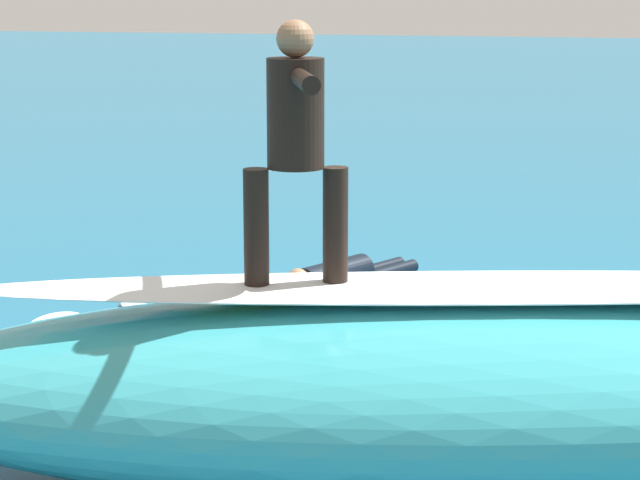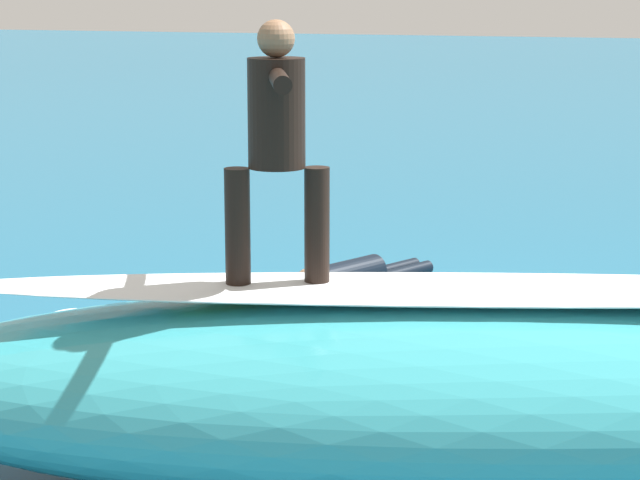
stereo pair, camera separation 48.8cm
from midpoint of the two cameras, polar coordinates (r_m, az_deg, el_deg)
The scene contains 9 objects.
ground_plane at distance 10.74m, azimuth 9.41°, elevation -5.23°, with size 120.00×120.00×0.00m, color #196084.
wave_crest at distance 7.83m, azimuth 9.01°, elevation -7.04°, with size 7.78×2.37×1.25m, color teal.
wave_foam_lip at distance 7.64m, azimuth 9.17°, elevation -2.32°, with size 6.61×0.83×0.08m, color white.
surfboard_riding at distance 7.58m, azimuth -0.15°, elevation -2.34°, with size 2.01×0.49×0.06m, color yellow.
surfer_riding at distance 7.40m, azimuth -0.15°, elevation 5.03°, with size 0.67×1.47×1.63m.
surfboard_paddling at distance 12.28m, azimuth 2.37°, elevation -2.64°, with size 2.26×0.54×0.09m, color #E0563D.
surfer_paddling at distance 12.34m, azimuth 2.82°, elevation -1.67°, with size 1.05×1.71×0.33m.
foam_patch_near at distance 12.18m, azimuth -6.26°, elevation -2.84°, with size 0.72×0.60×0.09m, color white.
foam_patch_mid at distance 11.58m, azimuth -10.62°, elevation -3.72°, with size 0.74×0.50×0.11m, color white.
Camera 2 is at (-1.56, 10.11, 3.17)m, focal length 68.22 mm.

